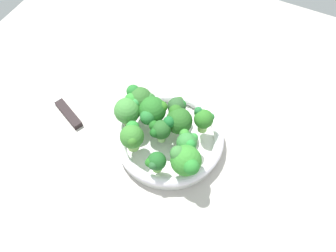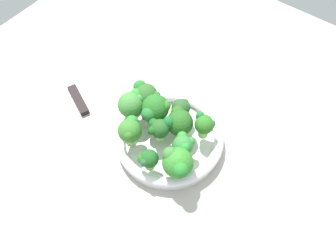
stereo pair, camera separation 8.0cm
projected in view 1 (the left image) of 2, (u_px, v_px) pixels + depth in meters
ground_plane at (165, 153)px, 86.06cm from camera, size 130.00×130.00×2.50cm
bowl at (168, 138)px, 84.35cm from camera, size 25.31×25.31×4.17cm
broccoli_floret_0 at (203, 119)px, 79.99cm from camera, size 4.82×4.38×6.39cm
broccoli_floret_1 at (159, 131)px, 78.35cm from camera, size 5.07×4.29×6.15cm
broccoli_floret_2 at (152, 111)px, 80.53cm from camera, size 6.27×7.31×7.65cm
broccoli_floret_3 at (156, 162)px, 75.00cm from camera, size 4.12×4.44×5.39cm
broccoli_floret_4 at (129, 109)px, 80.78cm from camera, size 5.94×7.17×7.50cm
broccoli_floret_5 at (187, 142)px, 77.72cm from camera, size 4.65×4.76×5.37cm
broccoli_floret_6 at (177, 107)px, 82.94cm from camera, size 4.46×4.69×5.38cm
broccoli_floret_7 at (132, 136)px, 77.14cm from camera, size 5.24×5.86×7.06cm
broccoli_floret_8 at (186, 161)px, 74.29cm from camera, size 7.06×6.57×7.02cm
broccoli_floret_9 at (178, 120)px, 80.14cm from camera, size 6.42×6.51×6.59cm
broccoli_floret_10 at (140, 99)px, 82.12cm from camera, size 7.06×5.79×7.58cm
knife at (59, 103)px, 91.99cm from camera, size 25.27×13.03×1.50cm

